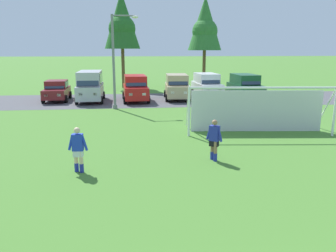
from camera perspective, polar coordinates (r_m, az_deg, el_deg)
ground_plane at (r=18.11m, az=5.16°, el=-0.93°), size 400.00×400.00×0.00m
parking_lot_strip at (r=29.65m, az=0.73°, el=4.52°), size 52.00×8.40×0.01m
soccer_goal at (r=18.26m, az=14.95°, el=2.94°), size 7.57×2.65×2.57m
player_midfield_center at (r=13.33m, az=7.81°, el=-2.38°), size 0.58×0.59×1.64m
player_defender_far at (r=12.36m, az=-14.97°, el=-3.92°), size 0.73×0.27×1.64m
parked_car_slot_far_left at (r=30.34m, az=-18.29°, el=5.73°), size 2.19×4.28×1.72m
parked_car_slot_left at (r=29.13m, az=-13.01°, el=6.70°), size 2.31×4.86×2.52m
parked_car_slot_center_left at (r=28.74m, az=-5.53°, el=6.43°), size 2.32×4.69×2.16m
parked_car_slot_center at (r=29.71m, az=1.52°, el=6.69°), size 2.32×4.69×2.16m
parked_car_slot_center_right at (r=31.14m, az=6.56°, el=6.90°), size 2.31×4.69×2.16m
parked_car_slot_right at (r=30.58m, az=12.88°, el=6.55°), size 2.29×4.68×2.16m
tree_left_edge at (r=38.83m, az=-7.81°, el=17.02°), size 3.93×3.93×10.47m
tree_mid_left at (r=39.26m, az=6.27°, el=16.59°), size 3.77×3.77×10.05m
street_lamp at (r=24.91m, az=-8.75°, el=10.83°), size 2.00×0.32×6.69m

